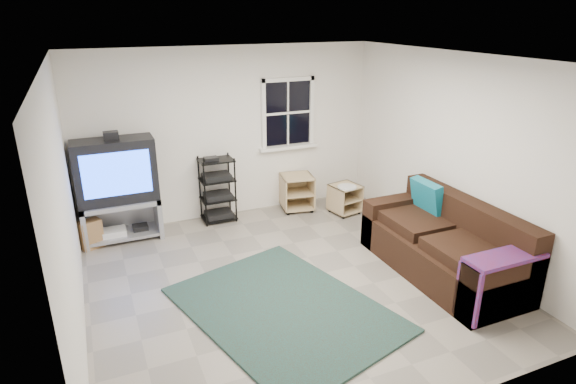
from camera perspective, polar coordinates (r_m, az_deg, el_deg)
name	(u,v)px	position (r m, az deg, el deg)	size (l,w,h in m)	color
room	(288,118)	(7.68, -0.01, 8.81)	(4.60, 4.62, 4.60)	gray
tv_unit	(117,182)	(7.01, -19.62, 1.17)	(1.06, 0.53, 1.56)	#999AA1
av_rack	(218,193)	(7.43, -8.33, -0.16)	(0.51, 0.37, 1.02)	black
side_table_left	(296,191)	(7.84, 1.00, 0.17)	(0.57, 0.57, 0.58)	tan
side_table_right	(344,197)	(7.74, 6.65, -0.54)	(0.49, 0.49, 0.49)	tan
sofa	(445,247)	(6.23, 18.11, -6.17)	(0.97, 2.18, 1.00)	black
shag_rug	(284,309)	(5.39, -0.50, -13.69)	(1.75, 2.40, 0.03)	black
paper_bag	(91,234)	(7.11, -22.33, -4.65)	(0.28, 0.18, 0.40)	#9B6E45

